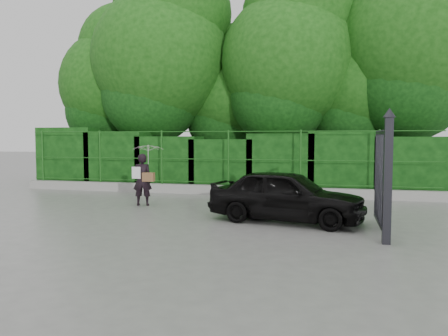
# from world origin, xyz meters

# --- Properties ---
(ground) EXTENTS (80.00, 80.00, 0.00)m
(ground) POSITION_xyz_m (0.00, 0.00, 0.00)
(ground) COLOR gray
(kerb) EXTENTS (14.00, 0.25, 0.30)m
(kerb) POSITION_xyz_m (0.00, 4.50, 0.15)
(kerb) COLOR #9E9E99
(kerb) RESTS_ON ground
(fence) EXTENTS (14.13, 0.06, 1.80)m
(fence) POSITION_xyz_m (0.22, 4.50, 1.20)
(fence) COLOR #1C5718
(fence) RESTS_ON kerb
(hedge) EXTENTS (14.20, 1.20, 2.22)m
(hedge) POSITION_xyz_m (-0.13, 5.50, 1.00)
(hedge) COLOR black
(hedge) RESTS_ON ground
(trees) EXTENTS (17.10, 6.15, 8.08)m
(trees) POSITION_xyz_m (1.14, 7.74, 4.62)
(trees) COLOR black
(trees) RESTS_ON ground
(gate) EXTENTS (0.22, 2.33, 2.36)m
(gate) POSITION_xyz_m (4.60, -0.72, 1.19)
(gate) COLOR black
(gate) RESTS_ON ground
(woman) EXTENTS (0.87, 0.87, 1.68)m
(woman) POSITION_xyz_m (-1.25, 1.80, 1.11)
(woman) COLOR black
(woman) RESTS_ON ground
(car) EXTENTS (3.61, 2.03, 1.16)m
(car) POSITION_xyz_m (2.70, 0.41, 0.58)
(car) COLOR black
(car) RESTS_ON ground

